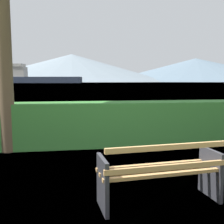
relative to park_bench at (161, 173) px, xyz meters
name	(u,v)px	position (x,y,z in m)	size (l,w,h in m)	color
ground_plane	(158,202)	(-0.01, 0.06, -0.42)	(1400.00, 1400.00, 0.00)	olive
water_surface	(73,83)	(-0.01, 307.93, -0.42)	(620.00, 620.00, 0.00)	#6B8EA3
park_bench	(161,173)	(0.00, 0.00, 0.00)	(1.68, 0.73, 0.87)	tan
hedge_row	(117,123)	(-0.01, 3.37, 0.12)	(8.52, 0.87, 1.09)	#387A33
cargo_ship_large	(37,78)	(-31.14, 238.11, 4.29)	(68.52, 25.07, 16.85)	#2D384C
distant_hills	(78,68)	(12.13, 559.46, 28.75)	(963.42, 436.98, 64.20)	slate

